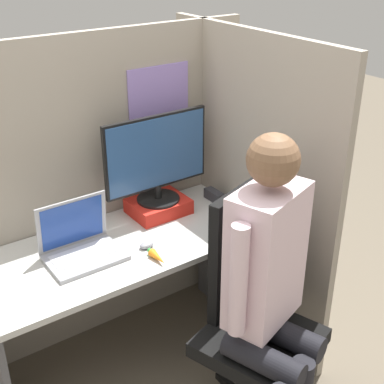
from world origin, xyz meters
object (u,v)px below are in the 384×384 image
Objects in this scene: monitor at (157,157)px; person at (271,279)px; paper_box at (158,206)px; laptop at (81,246)px; office_chair at (251,308)px; stapler at (214,195)px; carrot_toy at (158,257)px.

person is at bearing -91.99° from monitor.
monitor is 0.42× the size of person.
paper_box is at bearing 88.00° from person.
person is (0.48, -0.74, 0.05)m from laptop.
monitor is at bearing 90.00° from paper_box.
laptop is 0.81m from office_chair.
office_chair reaches higher than stapler.
monitor is at bearing 91.51° from office_chair.
laptop is at bearing 137.83° from carrot_toy.
office_chair is 0.31m from person.
office_chair is at bearing -114.39° from stapler.
laptop is at bearing -163.37° from monitor.
paper_box is 0.76m from office_chair.
monitor is at bearing 170.01° from stapler.
office_chair is (0.02, -0.73, -0.48)m from monitor.
paper_box is 0.89m from person.
paper_box is at bearing 170.48° from stapler.
carrot_toy is (0.26, -0.24, -0.03)m from laptop.
office_chair reaches higher than paper_box.
monitor is 4.34× the size of carrot_toy.
laptop is 0.35m from carrot_toy.
paper_box is 0.50× the size of monitor.
person reaches higher than laptop.
laptop is at bearing 132.25° from office_chair.
stapler is 0.66m from carrot_toy.
carrot_toy is 0.47m from office_chair.
person is at bearing -57.03° from laptop.
person is (-0.03, -0.89, -0.21)m from monitor.
office_chair is (-0.31, -0.67, -0.19)m from stapler.
carrot_toy is 0.13× the size of office_chair.
laptop is (-0.51, -0.15, -0.26)m from monitor.
office_chair is at bearing -88.48° from paper_box.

